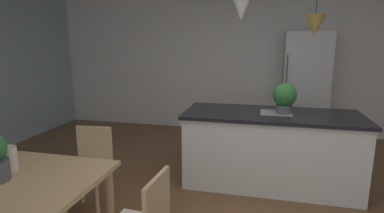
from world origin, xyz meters
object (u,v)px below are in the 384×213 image
object	(u,v)px
chair_far_right	(90,167)
refrigerator	(304,87)
potted_plant_on_island	(285,97)
kitchen_island	(270,148)
vase_on_dining_table	(9,159)

from	to	relation	value
chair_far_right	refrigerator	world-z (taller)	refrigerator
chair_far_right	potted_plant_on_island	bearing A→B (deg)	28.76
kitchen_island	vase_on_dining_table	bearing A→B (deg)	-137.49
vase_on_dining_table	refrigerator	bearing A→B (deg)	55.53
chair_far_right	refrigerator	xyz separation A→B (m)	(2.39, 2.99, 0.48)
chair_far_right	kitchen_island	distance (m)	2.09
chair_far_right	kitchen_island	xyz separation A→B (m)	(1.80, 1.06, -0.01)
refrigerator	vase_on_dining_table	xyz separation A→B (m)	(-2.58, -3.76, -0.11)
chair_far_right	kitchen_island	size ratio (longest dim) A/B	0.42
refrigerator	potted_plant_on_island	size ratio (longest dim) A/B	5.27
kitchen_island	vase_on_dining_table	distance (m)	2.73
kitchen_island	refrigerator	xyz separation A→B (m)	(0.59, 1.93, 0.49)
refrigerator	vase_on_dining_table	size ratio (longest dim) A/B	9.57
kitchen_island	vase_on_dining_table	world-z (taller)	vase_on_dining_table
kitchen_island	potted_plant_on_island	size ratio (longest dim) A/B	5.73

